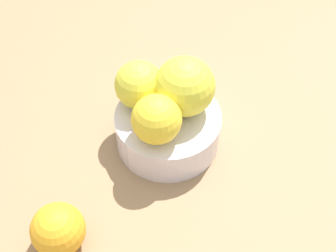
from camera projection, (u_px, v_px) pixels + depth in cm
name	position (u px, v px, depth cm)	size (l,w,h in cm)	color
ground_plane	(168.00, 144.00, 69.93)	(110.00, 110.00, 2.00)	#997551
fruit_bowl	(168.00, 129.00, 67.20)	(14.46, 14.46, 5.32)	silver
orange_in_bowl_0	(185.00, 87.00, 62.95)	(8.03, 8.03, 8.03)	yellow
orange_in_bowl_1	(157.00, 119.00, 60.45)	(6.45, 6.45, 6.45)	yellow
orange_in_bowl_2	(139.00, 85.00, 64.15)	(6.57, 6.57, 6.57)	yellow
orange_loose_0	(58.00, 230.00, 56.68)	(6.51, 6.51, 6.51)	#F9A823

